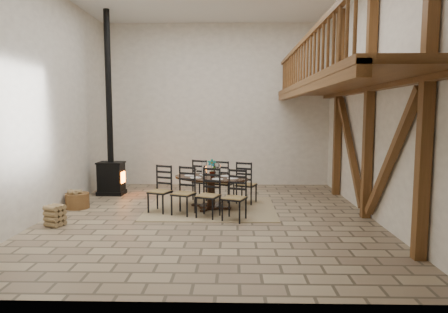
{
  "coord_description": "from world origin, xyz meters",
  "views": [
    {
      "loc": [
        0.52,
        -8.52,
        2.23
      ],
      "look_at": [
        0.31,
        0.4,
        1.28
      ],
      "focal_mm": 32.0,
      "sensor_mm": 36.0,
      "label": 1
    }
  ],
  "objects_px": {
    "dining_table": "(209,193)",
    "wood_stove": "(111,155)",
    "log_basket": "(77,200)",
    "log_stack": "(55,216)"
  },
  "relations": [
    {
      "from": "wood_stove",
      "to": "log_stack",
      "type": "distance_m",
      "value": 3.29
    },
    {
      "from": "log_basket",
      "to": "log_stack",
      "type": "relative_size",
      "value": 1.28
    },
    {
      "from": "wood_stove",
      "to": "log_basket",
      "type": "xyz_separation_m",
      "value": [
        -0.32,
        -1.63,
        -0.92
      ]
    },
    {
      "from": "log_basket",
      "to": "log_stack",
      "type": "xyz_separation_m",
      "value": [
        0.15,
        -1.53,
        0.02
      ]
    },
    {
      "from": "log_stack",
      "to": "log_basket",
      "type": "bearing_deg",
      "value": 95.7
    },
    {
      "from": "wood_stove",
      "to": "dining_table",
      "type": "bearing_deg",
      "value": -27.54
    },
    {
      "from": "wood_stove",
      "to": "log_stack",
      "type": "height_order",
      "value": "wood_stove"
    },
    {
      "from": "dining_table",
      "to": "log_basket",
      "type": "distance_m",
      "value": 3.15
    },
    {
      "from": "dining_table",
      "to": "wood_stove",
      "type": "distance_m",
      "value": 3.36
    },
    {
      "from": "dining_table",
      "to": "log_stack",
      "type": "height_order",
      "value": "dining_table"
    }
  ]
}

